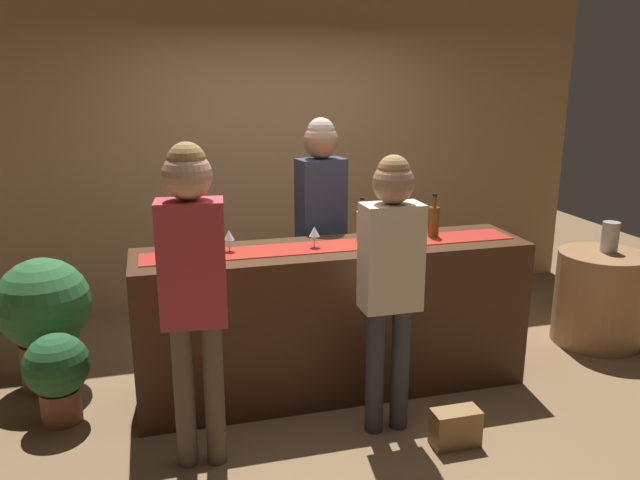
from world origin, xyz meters
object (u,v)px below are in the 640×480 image
customer_browsing (193,272)px  customer_sipping (391,267)px  potted_plant_tall (45,314)px  wine_glass_mid_counter (229,236)px  bartender (321,210)px  potted_plant_small (58,372)px  wine_bottle_amber (434,221)px  wine_glass_far_end (408,229)px  wine_glass_near_customer (314,232)px  vase_on_side_table (610,237)px  wine_bottle_clear (362,226)px  round_side_table (599,298)px  handbag (455,427)px

customer_browsing → customer_sipping: bearing=9.2°
customer_sipping → potted_plant_tall: 2.39m
wine_glass_mid_counter → bartender: (0.74, 0.54, 0.01)m
potted_plant_small → wine_bottle_amber: bearing=0.5°
potted_plant_tall → potted_plant_small: (0.12, -0.52, -0.19)m
wine_glass_far_end → customer_browsing: size_ratio=0.08×
wine_glass_near_customer → vase_on_side_table: size_ratio=0.60×
wine_bottle_amber → potted_plant_small: (-2.47, -0.02, -0.79)m
wine_bottle_clear → vase_on_side_table: bearing=4.2°
wine_glass_near_customer → bartender: bartender is taller
wine_glass_mid_counter → wine_glass_far_end: size_ratio=1.00×
wine_glass_far_end → bartender: (-0.41, 0.66, 0.01)m
wine_glass_near_customer → customer_browsing: (-0.81, -0.63, -0.00)m
customer_sipping → wine_glass_near_customer: bearing=117.5°
wine_glass_mid_counter → customer_browsing: bearing=-111.9°
wine_bottle_clear → customer_sipping: size_ratio=0.18×
wine_bottle_clear → wine_glass_mid_counter: wine_bottle_clear is taller
round_side_table → potted_plant_small: size_ratio=1.29×
bartender → potted_plant_tall: size_ratio=1.97×
customer_sipping → potted_plant_small: bearing=162.3°
wine_glass_near_customer → customer_browsing: customer_browsing is taller
customer_sipping → handbag: customer_sipping is taller
wine_glass_mid_counter → wine_glass_far_end: (1.15, -0.12, 0.00)m
bartender → customer_browsing: 1.58m
customer_sipping → vase_on_side_table: (2.14, 0.78, -0.17)m
customer_sipping → wine_bottle_amber: bearing=48.3°
wine_glass_far_end → potted_plant_tall: bearing=165.1°
customer_sipping → handbag: 1.01m
vase_on_side_table → handbag: 2.23m
wine_glass_far_end → vase_on_side_table: wine_glass_far_end is taller
wine_bottle_clear → vase_on_side_table: wine_bottle_clear is taller
potted_plant_small → handbag: 2.42m
customer_browsing → round_side_table: 3.39m
wine_bottle_amber → wine_glass_mid_counter: 1.40m
wine_glass_mid_counter → round_side_table: 3.02m
wine_glass_far_end → wine_glass_near_customer: bearing=173.4°
wine_glass_far_end → potted_plant_tall: (-2.35, 0.63, -0.59)m
wine_glass_near_customer → bartender: (0.20, 0.59, 0.01)m
wine_bottle_clear → wine_glass_far_end: (0.27, -0.13, -0.01)m
customer_browsing → potted_plant_tall: customer_browsing is taller
potted_plant_small → wine_glass_near_customer: bearing=-1.2°
bartender → customer_sipping: 1.17m
wine_bottle_amber → potted_plant_small: bearing=-179.5°
wine_bottle_amber → wine_glass_near_customer: size_ratio=2.10×
wine_glass_near_customer → potted_plant_small: bearing=178.8°
wine_bottle_amber → wine_bottle_clear: bearing=179.6°
wine_glass_near_customer → wine_glass_mid_counter: size_ratio=1.00×
wine_glass_near_customer → wine_bottle_clear: bearing=9.8°
round_side_table → potted_plant_small: round_side_table is taller
wine_glass_mid_counter → bartender: size_ratio=0.08×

